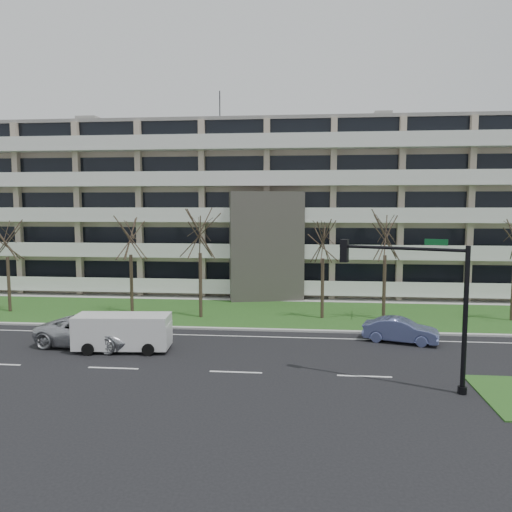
# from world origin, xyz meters

# --- Properties ---
(ground) EXTENTS (160.00, 160.00, 0.00)m
(ground) POSITION_xyz_m (0.00, 0.00, 0.00)
(ground) COLOR black
(ground) RESTS_ON ground
(grass_verge) EXTENTS (90.00, 10.00, 0.06)m
(grass_verge) POSITION_xyz_m (0.00, 13.00, 0.03)
(grass_verge) COLOR #244C19
(grass_verge) RESTS_ON ground
(curb) EXTENTS (90.00, 0.35, 0.12)m
(curb) POSITION_xyz_m (0.00, 8.00, 0.06)
(curb) COLOR #B2B2AD
(curb) RESTS_ON ground
(sidewalk) EXTENTS (90.00, 2.00, 0.08)m
(sidewalk) POSITION_xyz_m (0.00, 18.50, 0.04)
(sidewalk) COLOR #B2B2AD
(sidewalk) RESTS_ON ground
(lane_edge_line) EXTENTS (90.00, 0.12, 0.01)m
(lane_edge_line) POSITION_xyz_m (0.00, 6.50, 0.01)
(lane_edge_line) COLOR white
(lane_edge_line) RESTS_ON ground
(apartment_building) EXTENTS (60.50, 15.10, 18.75)m
(apartment_building) POSITION_xyz_m (-0.01, 25.32, 7.61)
(apartment_building) COLOR #B6A78D
(apartment_building) RESTS_ON ground
(silver_pickup) EXTENTS (6.48, 3.74, 1.70)m
(silver_pickup) POSITION_xyz_m (-8.64, 3.61, 0.85)
(silver_pickup) COLOR #B6B9BE
(silver_pickup) RESTS_ON ground
(blue_sedan) EXTENTS (4.47, 2.61, 1.39)m
(blue_sedan) POSITION_xyz_m (8.75, 6.12, 0.70)
(blue_sedan) COLOR #6571AF
(blue_sedan) RESTS_ON ground
(white_van) EXTENTS (5.21, 2.40, 1.97)m
(white_van) POSITION_xyz_m (-6.53, 2.95, 1.18)
(white_van) COLOR white
(white_van) RESTS_ON ground
(traffic_signal) EXTENTS (5.24, 2.30, 6.46)m
(traffic_signal) POSITION_xyz_m (8.12, -1.11, 4.18)
(traffic_signal) COLOR black
(traffic_signal) RESTS_ON ground
(tree_1) EXTENTS (3.66, 3.66, 7.31)m
(tree_1) POSITION_xyz_m (-18.53, 11.72, 5.68)
(tree_1) COLOR #382B21
(tree_1) RESTS_ON ground
(tree_2) EXTENTS (3.84, 3.84, 7.68)m
(tree_2) POSITION_xyz_m (-9.41, 12.34, 5.97)
(tree_2) COLOR #382B21
(tree_2) RESTS_ON ground
(tree_3) EXTENTS (4.08, 4.08, 8.16)m
(tree_3) POSITION_xyz_m (-4.03, 11.22, 6.35)
(tree_3) COLOR #382B21
(tree_3) RESTS_ON ground
(tree_4) EXTENTS (3.77, 3.77, 7.55)m
(tree_4) POSITION_xyz_m (4.45, 11.76, 5.87)
(tree_4) COLOR #382B21
(tree_4) RESTS_ON ground
(tree_5) EXTENTS (4.00, 4.00, 8.00)m
(tree_5) POSITION_xyz_m (8.66, 11.82, 6.22)
(tree_5) COLOR #382B21
(tree_5) RESTS_ON ground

